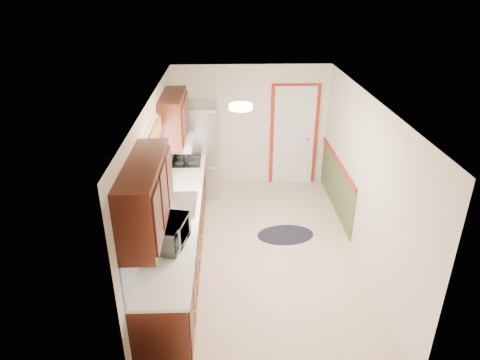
{
  "coord_description": "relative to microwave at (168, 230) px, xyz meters",
  "views": [
    {
      "loc": [
        -0.49,
        -5.52,
        3.86
      ],
      "look_at": [
        -0.3,
        0.16,
        1.15
      ],
      "focal_mm": 32.0,
      "sensor_mm": 36.0,
      "label": 1
    }
  ],
  "objects": [
    {
      "name": "ceiling_fixture",
      "position": [
        0.9,
        0.97,
        1.22
      ],
      "size": [
        0.3,
        0.3,
        0.06
      ],
      "primitive_type": "cylinder",
      "color": "#FFD88C",
      "rests_on": "room_shell"
    },
    {
      "name": "microwave",
      "position": [
        0.0,
        0.0,
        0.0
      ],
      "size": [
        0.44,
        0.63,
        0.39
      ],
      "primitive_type": "imported",
      "rotation": [
        0.0,
        0.0,
        1.36
      ],
      "color": "white",
      "rests_on": "kitchen_run"
    },
    {
      "name": "refrigerator",
      "position": [
        0.18,
        3.22,
        -0.25
      ],
      "size": [
        0.74,
        0.74,
        1.77
      ],
      "rotation": [
        0.0,
        0.0,
        0.01
      ],
      "color": "#B7B7BC",
      "rests_on": "ground"
    },
    {
      "name": "back_wall_trim",
      "position": [
        2.19,
        3.38,
        -0.25
      ],
      "size": [
        1.12,
        2.3,
        2.08
      ],
      "color": "maroon",
      "rests_on": "ground"
    },
    {
      "name": "rug",
      "position": [
        1.67,
        1.6,
        -1.13
      ],
      "size": [
        0.99,
        0.69,
        0.01
      ],
      "primitive_type": "ellipsoid",
      "rotation": [
        0.0,
        0.0,
        0.1
      ],
      "color": "black",
      "rests_on": "ground"
    },
    {
      "name": "room_shell",
      "position": [
        1.2,
        1.17,
        0.06
      ],
      "size": [
        3.2,
        5.2,
        2.52
      ],
      "color": "beige",
      "rests_on": "ground"
    },
    {
      "name": "cooktop",
      "position": [
        0.01,
        2.57,
        -0.19
      ],
      "size": [
        0.5,
        0.6,
        0.02
      ],
      "primitive_type": "cube",
      "color": "black",
      "rests_on": "kitchen_run"
    },
    {
      "name": "kitchen_run",
      "position": [
        -0.04,
        0.88,
        -0.33
      ],
      "size": [
        0.63,
        4.0,
        2.2
      ],
      "color": "#3D160E",
      "rests_on": "ground"
    }
  ]
}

